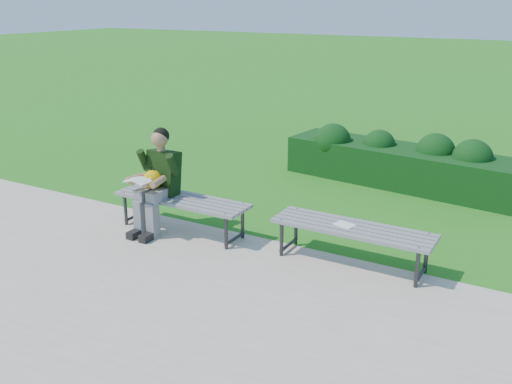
# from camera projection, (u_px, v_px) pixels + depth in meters

# --- Properties ---
(ground) EXTENTS (80.00, 80.00, 0.00)m
(ground) POSITION_uv_depth(u_px,v_px,m) (267.00, 240.00, 7.08)
(ground) COLOR #227617
(ground) RESTS_ON ground
(walkway) EXTENTS (30.00, 3.50, 0.02)m
(walkway) POSITION_uv_depth(u_px,v_px,m) (183.00, 301.00, 5.64)
(walkway) COLOR beige
(walkway) RESTS_ON ground
(hedge) EXTENTS (3.80, 1.37, 0.88)m
(hedge) POSITION_uv_depth(u_px,v_px,m) (401.00, 161.00, 9.13)
(hedge) COLOR #173C0E
(hedge) RESTS_ON ground
(bench_left) EXTENTS (1.80, 0.50, 0.46)m
(bench_left) POSITION_uv_depth(u_px,v_px,m) (182.00, 202.00, 7.19)
(bench_left) COLOR slate
(bench_left) RESTS_ON walkway
(bench_right) EXTENTS (1.80, 0.50, 0.46)m
(bench_right) POSITION_uv_depth(u_px,v_px,m) (352.00, 231.00, 6.29)
(bench_right) COLOR slate
(bench_right) RESTS_ON walkway
(seated_boy) EXTENTS (0.56, 0.76, 1.31)m
(seated_boy) POSITION_uv_depth(u_px,v_px,m) (157.00, 178.00, 7.16)
(seated_boy) COLOR slate
(seated_boy) RESTS_ON walkway
(paper_sheet) EXTENTS (0.25, 0.21, 0.01)m
(paper_sheet) POSITION_uv_depth(u_px,v_px,m) (344.00, 225.00, 6.32)
(paper_sheet) COLOR white
(paper_sheet) RESTS_ON bench_right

